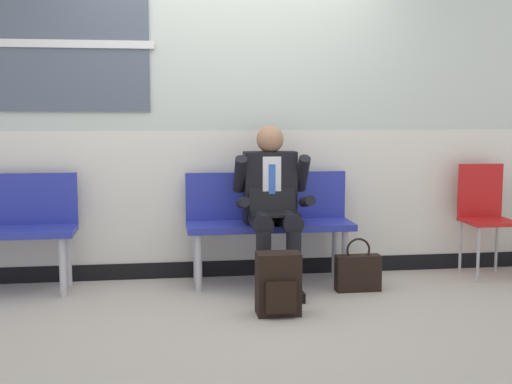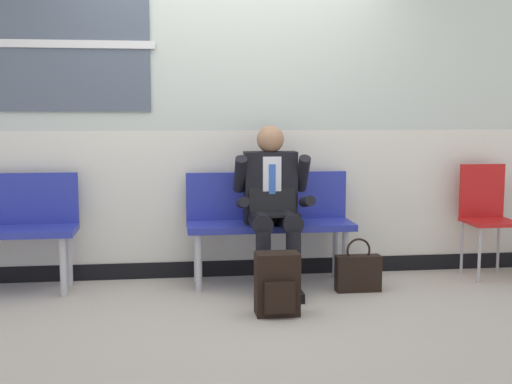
% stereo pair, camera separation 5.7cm
% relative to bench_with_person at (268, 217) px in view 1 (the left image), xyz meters
% --- Properties ---
extents(ground_plane, '(18.00, 18.00, 0.00)m').
position_rel_bench_with_person_xyz_m(ground_plane, '(-0.27, -0.44, -0.52)').
color(ground_plane, '#B2A899').
extents(station_wall, '(6.44, 0.17, 3.05)m').
position_rel_bench_with_person_xyz_m(station_wall, '(-0.29, 0.28, 1.00)').
color(station_wall, beige).
rests_on(station_wall, ground).
extents(bench_with_person, '(1.28, 0.42, 0.86)m').
position_rel_bench_with_person_xyz_m(bench_with_person, '(0.00, 0.00, 0.00)').
color(bench_with_person, '#28339E').
rests_on(bench_with_person, ground).
extents(person_seated, '(0.57, 0.70, 1.24)m').
position_rel_bench_with_person_xyz_m(person_seated, '(-0.00, -0.19, 0.14)').
color(person_seated, black).
rests_on(person_seated, ground).
extents(backpack, '(0.29, 0.22, 0.42)m').
position_rel_bench_with_person_xyz_m(backpack, '(-0.07, -0.87, -0.32)').
color(backpack, black).
rests_on(backpack, ground).
extents(handbag, '(0.34, 0.12, 0.40)m').
position_rel_bench_with_person_xyz_m(handbag, '(0.62, -0.37, -0.38)').
color(handbag, black).
rests_on(handbag, ground).
extents(folding_chair, '(0.38, 0.38, 0.91)m').
position_rel_bench_with_person_xyz_m(folding_chair, '(1.79, -0.01, 0.02)').
color(folding_chair, red).
rests_on(folding_chair, ground).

